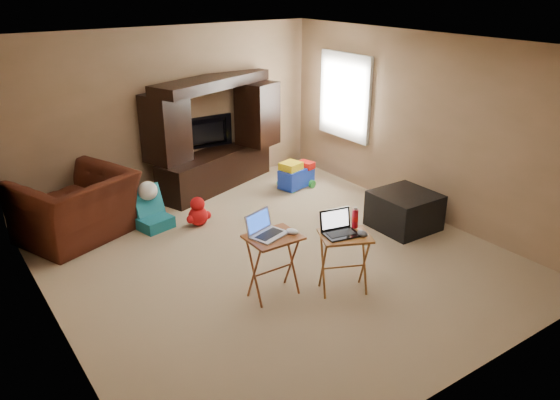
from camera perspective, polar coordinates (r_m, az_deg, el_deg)
floor at (r=6.70m, az=-0.98°, el=-5.80°), size 5.50×5.50×0.00m
ceiling at (r=5.94m, az=-1.15°, el=15.98°), size 5.50×5.50×0.00m
wall_back at (r=8.55m, az=-11.51°, el=9.03°), size 5.00×0.00×5.00m
wall_front at (r=4.36m, az=19.56°, el=-5.05°), size 5.00×0.00×5.00m
wall_left at (r=5.33m, az=-24.01°, el=-0.71°), size 0.00×5.50×5.50m
wall_right at (r=7.81m, az=14.49°, el=7.53°), size 0.00×5.50×5.50m
window_pane at (r=8.83m, az=6.88°, el=10.74°), size 0.00×1.20×1.20m
window_frame at (r=8.81m, az=6.78°, el=10.72°), size 0.06×1.14×1.34m
entertainment_center at (r=8.62m, az=-6.86°, el=6.88°), size 2.20×1.23×1.75m
television at (r=8.81m, az=-7.50°, el=6.95°), size 0.90×0.17×0.51m
recliner at (r=7.41m, az=-20.59°, el=-0.76°), size 1.65×1.55×0.85m
child_rocker at (r=7.48m, az=-13.13°, el=-0.90°), size 0.52×0.56×0.56m
plush_toy at (r=7.48m, az=-8.57°, el=-1.15°), size 0.37×0.31×0.41m
push_toy at (r=8.73m, az=1.72°, el=2.73°), size 0.69×0.56×0.45m
ottoman at (r=7.50m, az=12.86°, el=-1.08°), size 0.77×0.77×0.49m
tray_table_left at (r=5.75m, az=-0.69°, el=-6.92°), size 0.54×0.43×0.70m
tray_table_right at (r=5.87m, az=6.69°, el=-6.57°), size 0.64×0.59×0.67m
laptop_left at (r=5.54m, az=-1.15°, el=-2.65°), size 0.44×0.39×0.24m
laptop_right at (r=5.66m, az=6.45°, el=-2.57°), size 0.40×0.35×0.24m
mouse_left at (r=5.62m, az=1.30°, el=-3.31°), size 0.14×0.17×0.06m
mouse_right at (r=5.71m, az=8.62°, el=-3.47°), size 0.10×0.14×0.06m
water_bottle at (r=5.85m, az=7.84°, el=-1.94°), size 0.07×0.07×0.21m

